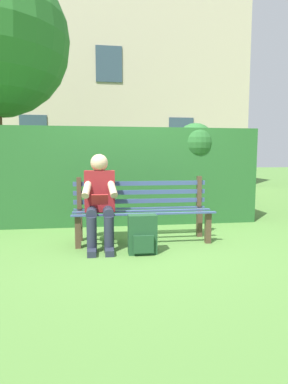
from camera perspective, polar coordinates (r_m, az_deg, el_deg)
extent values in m
plane|color=#517F38|center=(4.25, -0.19, -8.92)|extent=(60.00, 60.00, 0.00)
cube|color=#4C3828|center=(4.22, 11.40, -6.31)|extent=(0.07, 0.07, 0.40)
cube|color=#4C3828|center=(3.99, -11.76, -7.05)|extent=(0.07, 0.07, 0.40)
cube|color=#4C3828|center=(4.55, 9.90, -5.37)|extent=(0.07, 0.07, 0.40)
cube|color=#4C3828|center=(4.34, -11.47, -5.98)|extent=(0.07, 0.07, 0.40)
cube|color=#384C7A|center=(4.38, -0.61, -2.92)|extent=(1.81, 0.06, 0.02)
cube|color=#384C7A|center=(4.16, -0.20, -3.42)|extent=(1.81, 0.06, 0.02)
cube|color=#384C7A|center=(3.94, 0.27, -3.97)|extent=(1.81, 0.06, 0.02)
cube|color=#4C3828|center=(4.52, 9.84, 0.13)|extent=(0.06, 0.06, 0.43)
cube|color=#4C3828|center=(4.31, -11.56, -0.20)|extent=(0.06, 0.06, 0.43)
cube|color=#384C7A|center=(4.36, -0.60, -1.62)|extent=(1.81, 0.02, 0.06)
cube|color=#384C7A|center=(4.34, -0.60, -0.03)|extent=(1.81, 0.02, 0.06)
cube|color=#384C7A|center=(4.33, -0.60, 1.57)|extent=(1.81, 0.02, 0.06)
cube|color=maroon|center=(4.10, -7.97, 0.20)|extent=(0.38, 0.22, 0.52)
sphere|color=#D8AD8C|center=(4.06, -8.04, 5.21)|extent=(0.22, 0.22, 0.22)
cylinder|color=#232838|center=(3.93, -6.44, -3.58)|extent=(0.13, 0.42, 0.13)
cylinder|color=#232838|center=(3.93, -9.36, -3.63)|extent=(0.13, 0.42, 0.13)
cylinder|color=#232838|center=(3.77, -6.30, -7.59)|extent=(0.12, 0.12, 0.42)
cylinder|color=#232838|center=(3.77, -9.37, -7.64)|extent=(0.12, 0.12, 0.42)
cube|color=#232838|center=(3.74, -6.22, -10.51)|extent=(0.10, 0.24, 0.07)
cube|color=#232838|center=(3.74, -9.34, -10.56)|extent=(0.10, 0.24, 0.07)
cylinder|color=#D8AD8C|center=(3.96, -5.80, 0.90)|extent=(0.14, 0.32, 0.26)
cylinder|color=#D8AD8C|center=(3.96, -10.15, 0.83)|extent=(0.14, 0.32, 0.26)
cube|color=#B22626|center=(3.85, -7.93, -1.36)|extent=(0.20, 0.07, 0.13)
cube|color=#265B28|center=(5.45, -6.70, 2.87)|extent=(5.03, 0.76, 1.59)
sphere|color=#265B28|center=(5.58, 9.12, 8.64)|extent=(0.68, 0.68, 0.68)
sphere|color=#265B28|center=(5.62, -19.81, 7.53)|extent=(0.61, 0.61, 0.61)
cube|color=#BCAD93|center=(12.93, -6.49, 16.65)|extent=(10.27, 2.75, 6.93)
cube|color=#334756|center=(11.73, 6.68, 10.22)|extent=(0.90, 0.04, 1.20)
cube|color=#334756|center=(11.54, -19.22, 9.99)|extent=(0.90, 0.04, 1.20)
cube|color=#334756|center=(11.76, -6.32, 21.88)|extent=(0.90, 0.04, 1.20)
cube|color=#1E4728|center=(3.70, -0.30, -7.58)|extent=(0.33, 0.17, 0.45)
cube|color=#1E4728|center=(3.62, -0.07, -9.37)|extent=(0.23, 0.04, 0.20)
cylinder|color=#1E4728|center=(3.80, 0.97, -6.85)|extent=(0.04, 0.04, 0.27)
cylinder|color=#1E4728|center=(3.77, -1.99, -6.94)|extent=(0.04, 0.04, 0.27)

